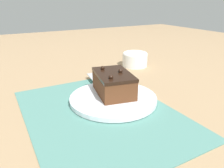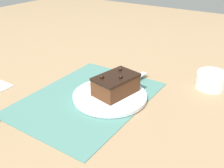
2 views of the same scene
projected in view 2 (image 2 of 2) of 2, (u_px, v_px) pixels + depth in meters
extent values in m
plane|color=#9E7F5B|center=(88.00, 98.00, 0.83)|extent=(3.00, 3.00, 0.00)
cube|color=slate|center=(88.00, 98.00, 0.83)|extent=(0.46, 0.34, 0.00)
cylinder|color=white|center=(110.00, 96.00, 0.83)|extent=(0.23, 0.23, 0.01)
cube|color=#512D19|center=(116.00, 86.00, 0.82)|extent=(0.15, 0.11, 0.05)
cube|color=black|center=(116.00, 77.00, 0.81)|extent=(0.15, 0.12, 0.01)
sphere|color=black|center=(102.00, 77.00, 0.79)|extent=(0.01, 0.01, 0.01)
sphere|color=black|center=(121.00, 77.00, 0.79)|extent=(0.01, 0.01, 0.01)
sphere|color=black|center=(120.00, 69.00, 0.84)|extent=(0.01, 0.01, 0.01)
cube|color=#472D19|center=(107.00, 92.00, 0.82)|extent=(0.08, 0.03, 0.01)
cube|color=#B7BABF|center=(131.00, 80.00, 0.91)|extent=(0.17, 0.05, 0.00)
cylinder|color=white|center=(211.00, 81.00, 0.89)|extent=(0.10, 0.10, 0.05)
torus|color=white|center=(212.00, 74.00, 0.88)|extent=(0.10, 0.10, 0.02)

